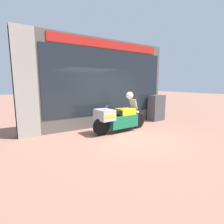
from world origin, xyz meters
The scene contains 6 objects.
ground_plane centered at (0.00, 0.00, 0.00)m, with size 60.00×60.00×0.00m, color #9E6B56.
shop_building centered at (-0.36, 2.00, 1.84)m, with size 6.64×0.55×3.66m.
window_display centered at (0.29, 2.03, 0.49)m, with size 5.46×0.30×2.08m.
paramedic_motorcycle centered at (-0.01, 0.70, 0.54)m, with size 2.41×0.75×1.23m.
utility_cabinet centered at (2.86, 1.44, 0.64)m, with size 0.73×0.52×1.28m, color #4C4C51.
white_helmet centered at (0.56, 0.73, 1.38)m, with size 0.29×0.29×0.29m, color white.
Camera 1 is at (-3.75, -4.63, 1.83)m, focal length 28.00 mm.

